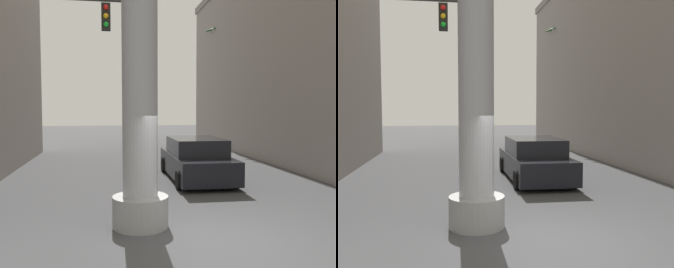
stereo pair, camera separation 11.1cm
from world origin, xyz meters
TOP-DOWN VIEW (x-y plane):
  - ground_plane at (0.00, 10.00)m, footprint 87.58×87.58m
  - building_right at (9.90, 11.66)m, footprint 8.44×27.09m
  - car_lead at (1.29, 6.65)m, footprint 2.17×5.06m
  - palm_tree_far_right at (6.75, 19.84)m, footprint 3.17×3.27m
  - pedestrian_far_left at (-6.42, 13.66)m, footprint 0.48×0.48m

SIDE VIEW (x-z plane):
  - ground_plane at x=0.00m, z-range 0.00..0.00m
  - car_lead at x=1.29m, z-range -0.04..1.52m
  - pedestrian_far_left at x=-6.42m, z-range 0.14..1.78m
  - palm_tree_far_right at x=6.75m, z-range 0.87..9.84m
  - building_right at x=9.90m, z-range 0.01..11.32m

